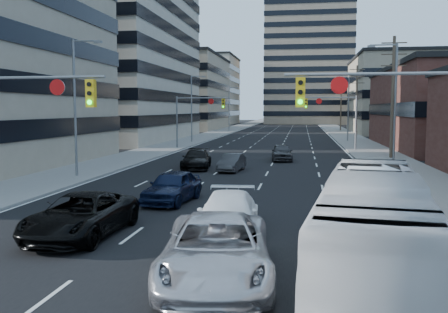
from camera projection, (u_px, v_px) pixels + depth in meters
ground at (120, 303)px, 11.70m from camera, size 400.00×400.00×0.00m
road_surface at (287, 125)px, 139.58m from camera, size 18.00×300.00×0.02m
sidewalk_left at (246, 125)px, 141.33m from camera, size 5.00×300.00×0.15m
sidewalk_right at (328, 125)px, 137.81m from camera, size 5.00×300.00×0.15m
office_left_mid at (89, 45)px, 73.53m from camera, size 26.00×34.00×28.00m
office_left_far at (177, 94)px, 112.99m from camera, size 20.00×30.00×16.00m
office_right_far at (414, 96)px, 93.77m from camera, size 22.00×28.00×14.00m
apartment_tower at (309, 31)px, 155.58m from camera, size 26.00×26.00×58.00m
bg_block_left at (196, 91)px, 152.75m from camera, size 24.00×24.00×20.00m
bg_block_right at (407, 104)px, 134.11m from camera, size 22.00×22.00×12.00m
signal_near_left at (14, 114)px, 20.30m from camera, size 6.59×0.33×6.00m
signal_near_right at (394, 115)px, 18.02m from camera, size 6.59×0.33×6.00m
signal_far_left at (197, 111)px, 56.73m from camera, size 6.09×0.33×6.00m
signal_far_right at (334, 111)px, 54.38m from camera, size 6.09×0.33×6.00m
utility_pole_block at (393, 95)px, 44.70m from camera, size 2.20×0.28×11.00m
utility_pole_midblock at (357, 101)px, 74.21m from camera, size 2.20×0.28×11.00m
utility_pole_distant at (341, 103)px, 103.72m from camera, size 2.20×0.28×11.00m
streetlight_left_near at (77, 101)px, 32.48m from camera, size 2.03×0.22×9.00m
streetlight_left_mid at (193, 105)px, 66.91m from camera, size 2.03×0.22×9.00m
streetlight_left_far at (230, 107)px, 101.34m from camera, size 2.03×0.22×9.00m
streetlight_right_near at (393, 102)px, 34.23m from camera, size 2.03×0.22×9.00m
streetlight_right_far at (347, 105)px, 68.66m from camera, size 2.03×0.22×9.00m
black_pickup at (81, 216)px, 17.68m from camera, size 2.75×5.62×1.54m
white_van at (228, 215)px, 17.89m from camera, size 2.47×5.32×1.51m
silver_suv at (216, 250)px, 13.06m from camera, size 3.55×6.41×1.70m
transit_bus at (373, 230)px, 12.64m from camera, size 3.82×10.82×2.95m
sedan_blue at (172, 187)px, 24.19m from camera, size 2.37×4.79×1.57m
sedan_grey_center at (232, 163)px, 36.36m from camera, size 1.75×4.00×1.28m
sedan_black_far at (196, 159)px, 37.87m from camera, size 2.58×5.23×1.46m
sedan_grey_right at (282, 152)px, 43.89m from camera, size 2.07×4.52×1.50m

